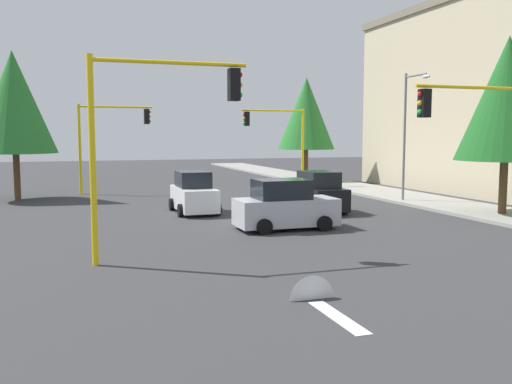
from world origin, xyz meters
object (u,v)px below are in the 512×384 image
(traffic_signal_far_right, at_px, (110,131))
(car_black, at_px, (317,193))
(traffic_signal_far_left, at_px, (279,132))
(tree_roadside_near, at_px, (507,99))
(traffic_signal_near_left, at_px, (479,129))
(tree_roadside_far, at_px, (306,114))
(traffic_signal_near_right, at_px, (155,118))
(tree_opposite_side, at_px, (14,102))
(car_silver, at_px, (285,207))
(street_lamp_curbside, at_px, (409,123))
(car_white, at_px, (194,194))

(traffic_signal_far_right, height_order, car_black, traffic_signal_far_right)
(traffic_signal_far_left, bearing_deg, tree_roadside_near, 16.79)
(traffic_signal_near_left, xyz_separation_m, tree_roadside_far, (-24.00, 3.83, 1.44))
(traffic_signal_far_left, height_order, car_black, traffic_signal_far_left)
(traffic_signal_near_right, bearing_deg, traffic_signal_far_left, 150.30)
(tree_opposite_side, xyz_separation_m, car_black, (9.89, 14.17, -4.63))
(tree_opposite_side, height_order, car_silver, tree_opposite_side)
(car_silver, bearing_deg, traffic_signal_far_right, -160.83)
(street_lamp_curbside, relative_size, tree_roadside_far, 0.86)
(traffic_signal_near_right, xyz_separation_m, tree_roadside_far, (-24.00, 15.24, 1.16))
(traffic_signal_far_left, relative_size, car_white, 1.48)
(traffic_signal_far_left, distance_m, traffic_signal_far_right, 11.36)
(traffic_signal_near_left, relative_size, tree_roadside_near, 0.68)
(traffic_signal_far_left, height_order, street_lamp_curbside, street_lamp_curbside)
(traffic_signal_far_left, bearing_deg, tree_roadside_far, 136.26)
(traffic_signal_near_right, bearing_deg, car_black, 132.31)
(traffic_signal_near_right, xyz_separation_m, car_black, (-8.11, 8.91, -3.29))
(car_silver, bearing_deg, tree_roadside_near, 90.00)
(tree_opposite_side, distance_m, car_white, 12.72)
(car_silver, xyz_separation_m, car_white, (-5.68, -2.43, -0.00))
(traffic_signal_near_left, xyz_separation_m, tree_opposite_side, (-18.00, -16.67, 1.62))
(traffic_signal_near_left, height_order, traffic_signal_far_right, traffic_signal_far_right)
(traffic_signal_far_left, xyz_separation_m, tree_opposite_side, (2.00, -16.67, 1.61))
(car_silver, height_order, car_white, same)
(traffic_signal_near_left, xyz_separation_m, traffic_signal_far_right, (-20.00, -11.36, 0.06))
(traffic_signal_near_left, relative_size, traffic_signal_far_right, 0.98)
(traffic_signal_far_left, xyz_separation_m, car_black, (11.89, -2.50, -3.01))
(traffic_signal_near_right, height_order, tree_opposite_side, tree_opposite_side)
(street_lamp_curbside, distance_m, tree_opposite_side, 21.90)
(traffic_signal_far_right, relative_size, street_lamp_curbside, 0.80)
(car_black, bearing_deg, car_white, -105.35)
(traffic_signal_near_right, relative_size, car_silver, 1.50)
(car_black, bearing_deg, tree_roadside_far, 158.29)
(traffic_signal_near_left, relative_size, street_lamp_curbside, 0.79)
(traffic_signal_far_left, distance_m, car_silver, 17.28)
(traffic_signal_near_right, xyz_separation_m, tree_roadside_near, (-4.00, 16.24, 1.12))
(traffic_signal_far_right, xyz_separation_m, car_silver, (16.00, 5.56, -3.07))
(tree_roadside_far, distance_m, car_silver, 22.64)
(car_white, bearing_deg, tree_roadside_near, 66.48)
(traffic_signal_near_right, xyz_separation_m, tree_opposite_side, (-18.00, -5.26, 1.34))
(traffic_signal_near_left, bearing_deg, traffic_signal_far_right, -150.41)
(tree_roadside_near, relative_size, car_white, 2.17)
(traffic_signal_far_right, bearing_deg, traffic_signal_far_left, 90.00)
(traffic_signal_near_left, distance_m, tree_roadside_far, 24.35)
(traffic_signal_near_right, distance_m, tree_opposite_side, 18.80)
(traffic_signal_near_left, bearing_deg, tree_roadside_far, 170.93)
(tree_roadside_far, bearing_deg, car_silver, -25.70)
(tree_roadside_near, height_order, car_silver, tree_roadside_near)
(tree_roadside_far, xyz_separation_m, car_white, (14.32, -12.06, -4.45))
(tree_roadside_near, height_order, car_black, tree_roadside_near)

